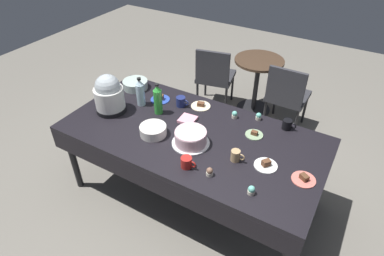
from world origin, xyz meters
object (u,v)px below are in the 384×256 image
at_px(dessert_plate_sage, 254,134).
at_px(maroon_chair_right, 287,94).
at_px(glass_salad_bowl, 135,84).
at_px(coffee_mug_black, 287,124).
at_px(maroon_chair_left, 215,74).
at_px(cupcake_lemon, 235,115).
at_px(dessert_plate_coral, 304,179).
at_px(dessert_plate_cream, 201,106).
at_px(coffee_mug_navy, 181,102).
at_px(coffee_mug_red, 187,162).
at_px(dessert_plate_cobalt, 160,99).
at_px(soda_bottle_lime_soda, 158,100).
at_px(dessert_plate_white, 266,165).
at_px(round_cafe_table, 257,76).
at_px(potluck_table, 192,138).
at_px(slow_cooker, 109,95).
at_px(coffee_mug_tan, 236,156).
at_px(frosted_layer_cake, 191,138).
at_px(cupcake_rose, 251,190).
at_px(cupcake_mint, 210,172).
at_px(soda_bottle_water, 140,92).
at_px(cupcake_vanilla, 259,116).
at_px(ceramic_snack_bowl, 153,130).

distance_m(dessert_plate_sage, maroon_chair_right, 1.26).
bearing_deg(glass_salad_bowl, coffee_mug_black, 3.89).
bearing_deg(maroon_chair_left, cupcake_lemon, -55.47).
bearing_deg(dessert_plate_coral, dessert_plate_sage, 148.39).
relative_size(dessert_plate_cream, coffee_mug_navy, 1.42).
height_order(coffee_mug_red, maroon_chair_right, maroon_chair_right).
distance_m(dessert_plate_cobalt, soda_bottle_lime_soda, 0.25).
bearing_deg(dessert_plate_white, coffee_mug_red, -148.70).
bearing_deg(round_cafe_table, maroon_chair_left, -155.23).
height_order(potluck_table, slow_cooker, slow_cooker).
distance_m(cupcake_lemon, coffee_mug_red, 0.76).
xyz_separation_m(dessert_plate_cream, dessert_plate_cobalt, (-0.39, -0.10, 0.00)).
distance_m(dessert_plate_cream, coffee_mug_tan, 0.78).
height_order(cupcake_lemon, coffee_mug_navy, coffee_mug_navy).
distance_m(frosted_layer_cake, cupcake_rose, 0.67).
relative_size(coffee_mug_navy, coffee_mug_tan, 1.16).
relative_size(dessert_plate_coral, round_cafe_table, 0.24).
distance_m(soda_bottle_lime_soda, maroon_chair_left, 1.43).
height_order(dessert_plate_cobalt, coffee_mug_navy, coffee_mug_navy).
bearing_deg(round_cafe_table, cupcake_mint, -78.72).
relative_size(dessert_plate_cream, soda_bottle_lime_soda, 0.61).
bearing_deg(soda_bottle_water, coffee_mug_tan, -13.58).
relative_size(potluck_table, cupcake_mint, 32.59).
height_order(cupcake_mint, cupcake_rose, same).
bearing_deg(dessert_plate_sage, slow_cooker, -165.85).
bearing_deg(potluck_table, cupcake_mint, -45.33).
distance_m(cupcake_rose, maroon_chair_left, 2.23).
bearing_deg(cupcake_lemon, potluck_table, -119.17).
bearing_deg(soda_bottle_lime_soda, soda_bottle_water, 171.77).
xyz_separation_m(dessert_plate_cream, cupcake_vanilla, (0.54, 0.08, 0.02)).
relative_size(ceramic_snack_bowl, dessert_plate_coral, 1.30).
distance_m(cupcake_mint, round_cafe_table, 2.12).
height_order(soda_bottle_lime_soda, coffee_mug_navy, soda_bottle_lime_soda).
xyz_separation_m(potluck_table, cupcake_mint, (0.36, -0.36, 0.09)).
height_order(ceramic_snack_bowl, maroon_chair_right, maroon_chair_right).
distance_m(dessert_plate_sage, cupcake_mint, 0.61).
relative_size(cupcake_vanilla, soda_bottle_lime_soda, 0.23).
relative_size(dessert_plate_white, maroon_chair_right, 0.21).
distance_m(cupcake_rose, soda_bottle_lime_soda, 1.21).
height_order(cupcake_lemon, coffee_mug_tan, coffee_mug_tan).
distance_m(frosted_layer_cake, dessert_plate_sage, 0.54).
relative_size(slow_cooker, dessert_plate_coral, 2.12).
bearing_deg(soda_bottle_lime_soda, cupcake_lemon, 23.80).
bearing_deg(coffee_mug_red, cupcake_rose, -0.41).
height_order(coffee_mug_red, maroon_chair_left, maroon_chair_left).
distance_m(cupcake_mint, maroon_chair_right, 1.86).
bearing_deg(dessert_plate_sage, cupcake_vanilla, 103.24).
xyz_separation_m(dessert_plate_sage, cupcake_mint, (-0.10, -0.60, 0.02)).
bearing_deg(dessert_plate_cream, soda_bottle_water, -153.33).
distance_m(coffee_mug_navy, coffee_mug_tan, 0.87).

